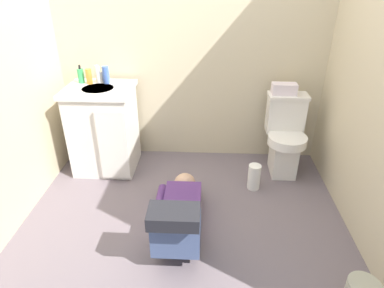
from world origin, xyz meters
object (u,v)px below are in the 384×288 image
at_px(vanity_cabinet, 104,128).
at_px(bottle_white, 98,74).
at_px(faucet, 102,77).
at_px(soap_dispenser, 81,76).
at_px(tissue_box, 284,89).
at_px(person_plumber, 179,215).
at_px(bottle_amber, 89,76).
at_px(bottle_blue, 106,75).
at_px(toilet, 285,136).
at_px(paper_towel_roll, 254,177).

xyz_separation_m(vanity_cabinet, bottle_white, (-0.04, 0.14, 0.48)).
relative_size(vanity_cabinet, faucet, 8.20).
bearing_deg(soap_dispenser, vanity_cabinet, -33.10).
distance_m(tissue_box, bottle_white, 1.70).
bearing_deg(vanity_cabinet, faucet, 91.31).
distance_m(person_plumber, bottle_amber, 1.53).
xyz_separation_m(person_plumber, bottle_blue, (-0.75, 1.05, 0.72)).
relative_size(tissue_box, soap_dispenser, 1.33).
distance_m(toilet, paper_towel_roll, 0.50).
bearing_deg(faucet, paper_towel_roll, -17.58).
bearing_deg(soap_dispenser, bottle_amber, -15.00).
relative_size(person_plumber, tissue_box, 4.84).
relative_size(vanity_cabinet, tissue_box, 3.73).
relative_size(toilet, bottle_white, 4.70).
xyz_separation_m(faucet, tissue_box, (1.66, -0.03, -0.07)).
bearing_deg(paper_towel_roll, faucet, 162.42).
xyz_separation_m(faucet, person_plumber, (0.79, -1.06, -0.69)).
height_order(bottle_amber, bottle_white, bottle_white).
bearing_deg(bottle_amber, vanity_cabinet, -43.23).
distance_m(toilet, bottle_white, 1.82).
height_order(vanity_cabinet, bottle_blue, bottle_blue).
bearing_deg(person_plumber, vanity_cabinet, 130.60).
bearing_deg(faucet, vanity_cabinet, -88.69).
relative_size(vanity_cabinet, person_plumber, 0.77).
distance_m(tissue_box, bottle_blue, 1.62).
bearing_deg(toilet, person_plumber, -134.34).
xyz_separation_m(person_plumber, bottle_white, (-0.82, 1.06, 0.72)).
relative_size(toilet, tissue_box, 3.41).
bearing_deg(paper_towel_roll, person_plumber, -134.91).
relative_size(toilet, soap_dispenser, 4.52).
bearing_deg(person_plumber, bottle_amber, 131.29).
xyz_separation_m(tissue_box, paper_towel_roll, (-0.25, -0.41, -0.68)).
bearing_deg(toilet, faucet, 175.79).
relative_size(tissue_box, bottle_amber, 1.60).
distance_m(person_plumber, soap_dispenser, 1.60).
bearing_deg(tissue_box, faucet, 178.80).
xyz_separation_m(vanity_cabinet, tissue_box, (1.66, 0.11, 0.38)).
bearing_deg(bottle_amber, tissue_box, 0.24).
height_order(person_plumber, tissue_box, tissue_box).
height_order(toilet, tissue_box, tissue_box).
bearing_deg(vanity_cabinet, person_plumber, -49.40).
bearing_deg(soap_dispenser, bottle_blue, 1.05).
xyz_separation_m(toilet, paper_towel_roll, (-0.30, -0.32, -0.25)).
relative_size(person_plumber, bottle_white, 6.68).
xyz_separation_m(vanity_cabinet, soap_dispenser, (-0.19, 0.13, 0.47)).
relative_size(bottle_white, paper_towel_roll, 0.67).
bearing_deg(soap_dispenser, person_plumber, -46.80).
height_order(person_plumber, soap_dispenser, soap_dispenser).
xyz_separation_m(toilet, bottle_white, (-1.74, 0.12, 0.53)).
xyz_separation_m(vanity_cabinet, bottle_amber, (-0.11, 0.10, 0.47)).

